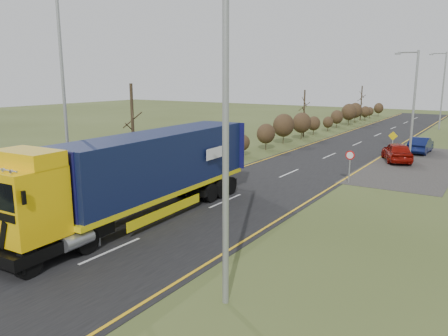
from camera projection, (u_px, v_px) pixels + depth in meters
ground at (178, 222)px, 19.66m from camera, size 160.00×160.00×0.00m
road at (276, 179)px, 27.89m from camera, size 8.00×120.00×0.02m
layby at (413, 164)px, 32.68m from camera, size 6.00×18.00×0.02m
lane_markings at (274, 180)px, 27.63m from camera, size 7.52×116.00×0.01m
hedgerow at (181, 151)px, 29.00m from camera, size 2.24×102.04×6.05m
lorry at (143, 171)px, 19.59m from camera, size 2.93×14.41×3.99m
car_red_hatchback at (397, 152)px, 33.57m from camera, size 3.29×4.74×1.50m
car_blue_sedan at (421, 145)px, 37.40m from camera, size 1.56×4.20×1.37m
streetlight_near at (221, 106)px, 11.58m from camera, size 2.16×0.20×10.21m
streetlight_mid at (413, 100)px, 33.97m from camera, size 1.80×0.18×8.42m
streetlight_far at (442, 87)px, 53.24m from camera, size 1.99×0.19×9.37m
left_pole at (64, 92)px, 21.44m from camera, size 0.16×0.16×11.41m
speed_sign at (350, 161)px, 26.65m from camera, size 0.56×0.10×2.02m
warning_board at (393, 141)px, 36.46m from camera, size 0.75×0.11×1.97m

